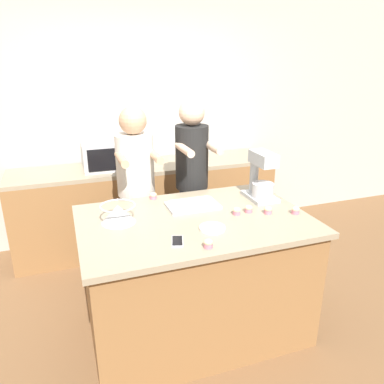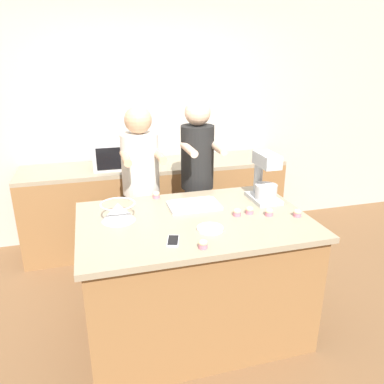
% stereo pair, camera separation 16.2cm
% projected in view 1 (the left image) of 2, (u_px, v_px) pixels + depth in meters
% --- Properties ---
extents(ground_plane, '(16.00, 16.00, 0.00)m').
position_uv_depth(ground_plane, '(194.00, 326.00, 2.96)').
color(ground_plane, brown).
extents(back_wall, '(10.00, 0.06, 2.70)m').
position_uv_depth(back_wall, '(138.00, 119.00, 4.15)').
color(back_wall, '#B2ADA3').
rests_on(back_wall, ground_plane).
extents(island_counter, '(1.61, 1.07, 0.93)m').
position_uv_depth(island_counter, '(194.00, 275.00, 2.80)').
color(island_counter, olive).
rests_on(island_counter, ground_plane).
extents(back_counter, '(2.80, 0.60, 0.92)m').
position_uv_depth(back_counter, '(148.00, 205.00, 4.14)').
color(back_counter, olive).
rests_on(back_counter, ground_plane).
extents(person_left, '(0.34, 0.50, 1.63)m').
position_uv_depth(person_left, '(137.00, 196.00, 3.25)').
color(person_left, brown).
rests_on(person_left, ground_plane).
extents(person_right, '(0.31, 0.49, 1.67)m').
position_uv_depth(person_right, '(192.00, 186.00, 3.40)').
color(person_right, '#33384C').
rests_on(person_right, ground_plane).
extents(stand_mixer, '(0.20, 0.30, 0.38)m').
position_uv_depth(stand_mixer, '(261.00, 178.00, 2.95)').
color(stand_mixer, '#B2B7BC').
rests_on(stand_mixer, island_counter).
extents(mixing_bowl, '(0.24, 0.24, 0.13)m').
position_uv_depth(mixing_bowl, '(118.00, 213.00, 2.56)').
color(mixing_bowl, '#BCBCC1').
rests_on(mixing_bowl, island_counter).
extents(baking_tray, '(0.39, 0.24, 0.04)m').
position_uv_depth(baking_tray, '(193.00, 205.00, 2.83)').
color(baking_tray, '#BCBCC1').
rests_on(baking_tray, island_counter).
extents(microwave_oven, '(0.52, 0.36, 0.28)m').
position_uv_depth(microwave_oven, '(109.00, 155.00, 3.81)').
color(microwave_oven, '#B7B7BC').
rests_on(microwave_oven, back_counter).
extents(cell_phone, '(0.11, 0.16, 0.01)m').
position_uv_depth(cell_phone, '(177.00, 241.00, 2.31)').
color(cell_phone, silver).
rests_on(cell_phone, island_counter).
extents(small_plate, '(0.17, 0.17, 0.02)m').
position_uv_depth(small_plate, '(212.00, 228.00, 2.47)').
color(small_plate, white).
rests_on(small_plate, island_counter).
extents(cupcake_0, '(0.06, 0.06, 0.05)m').
position_uv_depth(cupcake_0, '(249.00, 209.00, 2.74)').
color(cupcake_0, '#D17084').
rests_on(cupcake_0, island_counter).
extents(cupcake_1, '(0.06, 0.06, 0.05)m').
position_uv_depth(cupcake_1, '(296.00, 210.00, 2.71)').
color(cupcake_1, '#D17084').
rests_on(cupcake_1, island_counter).
extents(cupcake_2, '(0.06, 0.06, 0.05)m').
position_uv_depth(cupcake_2, '(153.00, 196.00, 2.99)').
color(cupcake_2, '#D17084').
rests_on(cupcake_2, island_counter).
extents(cupcake_3, '(0.06, 0.06, 0.05)m').
position_uv_depth(cupcake_3, '(237.00, 211.00, 2.70)').
color(cupcake_3, '#D17084').
rests_on(cupcake_3, island_counter).
extents(cupcake_4, '(0.06, 0.06, 0.05)m').
position_uv_depth(cupcake_4, '(208.00, 243.00, 2.23)').
color(cupcake_4, '#D17084').
rests_on(cupcake_4, island_counter).
extents(cupcake_5, '(0.06, 0.06, 0.05)m').
position_uv_depth(cupcake_5, '(268.00, 210.00, 2.71)').
color(cupcake_5, '#D17084').
rests_on(cupcake_5, island_counter).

